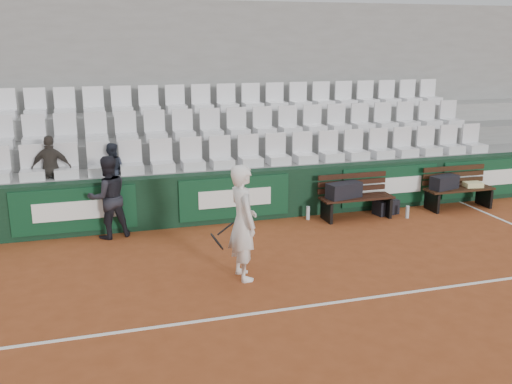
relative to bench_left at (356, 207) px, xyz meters
name	(u,v)px	position (x,y,z in m)	size (l,w,h in m)	color
ground	(319,305)	(-2.24, -3.44, -0.23)	(80.00, 80.00, 0.00)	brown
court_baseline	(319,305)	(-2.24, -3.44, -0.22)	(18.00, 0.06, 0.01)	white
back_barrier	(246,195)	(-2.17, 0.55, 0.28)	(18.00, 0.34, 1.00)	#10301D
grandstand_tier_front	(235,188)	(-2.24, 1.19, 0.28)	(18.00, 0.95, 1.00)	gray
grandstand_tier_mid	(224,168)	(-2.24, 2.14, 0.50)	(18.00, 0.95, 1.45)	gray
grandstand_tier_back	(215,151)	(-2.24, 3.09, 0.72)	(18.00, 0.95, 1.90)	#969693
grandstand_rear_wall	(208,95)	(-2.24, 3.71, 1.98)	(18.00, 0.30, 4.40)	gray
seat_row_front	(236,151)	(-2.24, 1.01, 1.09)	(11.90, 0.44, 0.63)	silver
seat_row_mid	(225,123)	(-2.24, 1.96, 1.54)	(11.90, 0.44, 0.63)	silver
seat_row_back	(215,98)	(-2.24, 2.91, 1.99)	(11.90, 0.44, 0.63)	white
bench_left	(356,207)	(0.00, 0.00, 0.00)	(1.50, 0.56, 0.45)	black
bench_right	(458,198)	(2.42, 0.01, 0.00)	(1.50, 0.56, 0.45)	#331C0F
sports_bag_left	(344,190)	(-0.28, 0.01, 0.38)	(0.71, 0.31, 0.31)	black
sports_bag_right	(444,182)	(2.05, 0.05, 0.37)	(0.62, 0.29, 0.29)	black
towel	(473,185)	(2.75, 0.02, 0.28)	(0.37, 0.27, 0.10)	#EDE699
sports_bag_ground	(386,207)	(0.72, 0.09, -0.08)	(0.49, 0.30, 0.30)	black
water_bottle_near	(308,213)	(-0.97, 0.19, -0.09)	(0.08, 0.08, 0.27)	silver
water_bottle_far	(407,212)	(1.00, -0.30, -0.10)	(0.07, 0.07, 0.26)	#AEBDC5
tennis_player	(243,222)	(-2.99, -2.24, 0.66)	(0.73, 0.68, 1.76)	white
ball_kid	(108,197)	(-4.84, 0.24, 0.53)	(0.74, 0.57, 1.52)	black
spectator_b	(49,145)	(-5.81, 1.06, 1.40)	(0.73, 0.30, 1.25)	#342F29
spectator_c	(110,147)	(-4.71, 1.06, 1.30)	(0.51, 0.40, 1.05)	#1F232E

